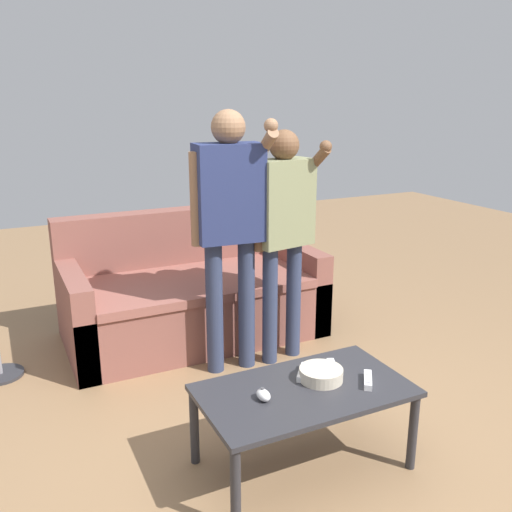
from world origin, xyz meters
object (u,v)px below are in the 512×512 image
Objects in this scene: snack_bowl at (321,374)px; player_right at (283,220)px; game_remote_nunchuk at (263,395)px; game_remote_wand_far at (333,368)px; game_remote_wand_spare at (303,372)px; couch at (191,295)px; coffee_table at (304,398)px; game_remote_wand_near at (368,380)px; player_center at (230,213)px.

snack_bowl is 1.20m from player_right.
game_remote_nunchuk is (-0.33, -0.04, -0.01)m from snack_bowl.
snack_bowl is 0.12m from game_remote_wand_far.
player_right reaches higher than game_remote_wand_spare.
snack_bowl is 0.33m from game_remote_nunchuk.
game_remote_nunchuk is (-0.26, -1.74, 0.14)m from couch.
coffee_table is 0.32m from game_remote_wand_near.
game_remote_wand_spare is at bearing 171.23° from game_remote_wand_far.
coffee_table is (-0.05, -1.73, 0.06)m from couch.
game_remote_wand_near is (0.25, -1.82, 0.13)m from couch.
couch is 20.71× the size of game_remote_nunchuk.
couch is at bearing 90.43° from game_remote_wand_spare.
snack_bowl is 0.13× the size of player_center.
game_remote_wand_spare is (0.27, 0.12, -0.01)m from game_remote_nunchuk.
player_right is (0.41, -0.67, 0.66)m from couch.
game_remote_wand_near is (-0.16, -1.15, -0.53)m from player_right.
coffee_table is at bearing 2.12° from game_remote_nunchuk.
coffee_table is 0.23m from game_remote_nunchuk.
game_remote_wand_far is 0.16m from game_remote_wand_spare.
player_right is at bearing 71.41° from snack_bowl.
game_remote_nunchuk is at bearing -177.88° from coffee_table.
player_center is (0.05, -0.65, 0.74)m from couch.
couch is 12.25× the size of game_remote_wand_near.
game_remote_wand_far is at bearing 22.22° from coffee_table.
player_center is 1.08× the size of player_right.
game_remote_nunchuk is at bearing 171.18° from game_remote_wand_near.
couch is at bearing 95.90° from game_remote_wand_far.
couch is at bearing 97.87° from game_remote_wand_near.
snack_bowl is at bearing -152.21° from game_remote_wand_far.
coffee_table is 0.59× the size of player_center.
player_right reaches higher than game_remote_wand_far.
snack_bowl is at bearing 16.85° from coffee_table.
game_remote_nunchuk is 1.37m from player_right.
couch is at bearing 81.40° from game_remote_nunchuk.
game_remote_wand_far is at bearing -8.77° from game_remote_wand_spare.
couch is 1.65m from game_remote_wand_far.
snack_bowl is 1.32× the size of game_remote_wand_far.
player_right is 1.13m from game_remote_wand_far.
game_remote_wand_spare is (-0.16, 0.02, -0.00)m from game_remote_wand_far.
snack_bowl is at bearing 146.36° from game_remote_wand_near.
couch reaches higher than game_remote_nunchuk.
couch is 11.47× the size of game_remote_wand_far.
player_right reaches higher than game_remote_nunchuk.
game_remote_wand_spare is (-0.05, 0.08, -0.01)m from snack_bowl.
game_remote_wand_far is (-0.08, 0.18, 0.00)m from game_remote_wand_near.
couch is 1.86× the size of coffee_table.
player_center is 11.18× the size of game_remote_wand_spare.
snack_bowl is 0.22m from game_remote_wand_near.
snack_bowl is 0.10m from game_remote_wand_spare.
snack_bowl reaches higher than coffee_table.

